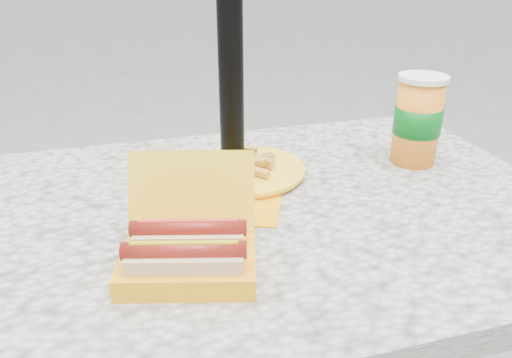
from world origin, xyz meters
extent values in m
cube|color=beige|center=(0.00, 0.00, 0.72)|extent=(1.20, 0.80, 0.05)
cylinder|color=black|center=(-0.50, 0.30, 0.35)|extent=(0.07, 0.07, 0.70)
cylinder|color=black|center=(0.50, 0.30, 0.35)|extent=(0.07, 0.07, 0.70)
cube|color=yellow|center=(-0.15, -0.18, 0.77)|extent=(0.22, 0.18, 0.03)
cube|color=yellow|center=(-0.13, -0.09, 0.84)|extent=(0.21, 0.11, 0.12)
cube|color=#D9B68B|center=(-0.16, -0.21, 0.79)|extent=(0.17, 0.09, 0.04)
cylinder|color=maroon|center=(-0.16, -0.21, 0.81)|extent=(0.17, 0.07, 0.03)
cylinder|color=#B2A508|center=(-0.16, -0.21, 0.82)|extent=(0.14, 0.05, 0.01)
cube|color=#D9B68B|center=(-0.14, -0.15, 0.79)|extent=(0.17, 0.09, 0.04)
cylinder|color=maroon|center=(-0.14, -0.15, 0.81)|extent=(0.17, 0.07, 0.03)
cylinder|color=red|center=(-0.14, -0.15, 0.82)|extent=(0.14, 0.05, 0.01)
cube|color=#F79B08|center=(-0.04, 0.04, 0.75)|extent=(0.26, 0.26, 0.00)
cylinder|color=yellow|center=(0.02, 0.13, 0.76)|extent=(0.24, 0.24, 0.01)
cylinder|color=yellow|center=(0.02, 0.13, 0.76)|extent=(0.25, 0.25, 0.01)
cube|color=gold|center=(0.02, 0.11, 0.79)|extent=(0.06, 0.04, 0.02)
cube|color=gold|center=(0.02, 0.14, 0.79)|extent=(0.05, 0.06, 0.02)
cube|color=gold|center=(0.02, 0.14, 0.79)|extent=(0.05, 0.05, 0.01)
cube|color=gold|center=(0.06, 0.14, 0.78)|extent=(0.06, 0.02, 0.02)
cube|color=gold|center=(0.06, 0.13, 0.78)|extent=(0.04, 0.06, 0.02)
cube|color=gold|center=(-0.01, 0.12, 0.77)|extent=(0.05, 0.05, 0.01)
cube|color=gold|center=(0.02, 0.13, 0.79)|extent=(0.03, 0.06, 0.01)
cube|color=gold|center=(0.03, 0.09, 0.78)|extent=(0.05, 0.06, 0.02)
cube|color=gold|center=(0.05, 0.13, 0.78)|extent=(0.04, 0.06, 0.01)
cube|color=gold|center=(0.03, 0.19, 0.78)|extent=(0.06, 0.04, 0.01)
cube|color=gold|center=(0.01, 0.12, 0.78)|extent=(0.06, 0.03, 0.01)
cube|color=gold|center=(-0.01, 0.15, 0.78)|extent=(0.06, 0.04, 0.01)
cube|color=gold|center=(0.01, 0.10, 0.79)|extent=(0.02, 0.06, 0.01)
cube|color=gold|center=(0.02, 0.14, 0.78)|extent=(0.06, 0.02, 0.02)
cube|color=gold|center=(-0.02, 0.14, 0.79)|extent=(0.04, 0.06, 0.02)
ellipsoid|color=red|center=(-0.01, 0.19, 0.77)|extent=(0.05, 0.05, 0.02)
cube|color=#B22B17|center=(0.03, 0.14, 0.78)|extent=(0.10, 0.03, 0.00)
cylinder|color=orange|center=(0.40, 0.10, 0.84)|extent=(0.10, 0.10, 0.18)
cylinder|color=#035C13|center=(0.40, 0.10, 0.85)|extent=(0.10, 0.10, 0.06)
cylinder|color=white|center=(0.40, 0.10, 0.94)|extent=(0.10, 0.10, 0.01)
camera|label=1|loc=(-0.23, -0.79, 1.19)|focal=35.00mm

